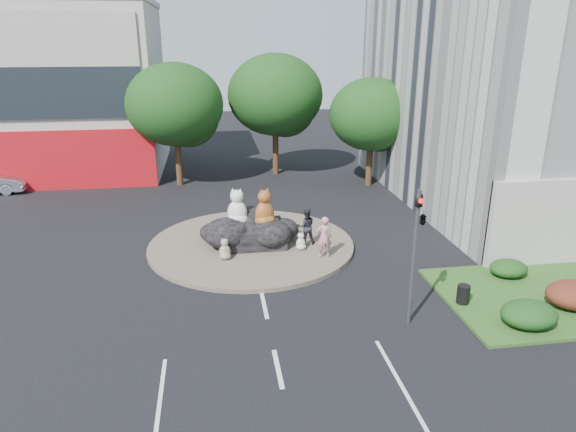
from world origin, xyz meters
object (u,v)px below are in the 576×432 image
object	(u,v)px
cat_tabby	(264,207)
kitten_calico	(225,248)
kitten_white	(301,241)
pedestrian_pink	(324,237)
pedestrian_dark	(306,226)
cat_white	(237,207)
litter_bin	(463,294)

from	to	relation	value
cat_tabby	kitten_calico	bearing A→B (deg)	-173.83
cat_tabby	kitten_white	world-z (taller)	cat_tabby
cat_tabby	pedestrian_pink	xyz separation A→B (m)	(2.48, -2.09, -0.86)
kitten_white	pedestrian_dark	distance (m)	0.88
cat_white	kitten_white	size ratio (longest dim) A/B	2.16
kitten_white	pedestrian_pink	bearing A→B (deg)	-55.36
pedestrian_pink	cat_white	bearing A→B (deg)	-35.41
cat_tabby	pedestrian_dark	bearing A→B (deg)	-43.69
cat_tabby	pedestrian_dark	world-z (taller)	cat_tabby
cat_white	pedestrian_pink	bearing A→B (deg)	-18.85
kitten_calico	pedestrian_pink	bearing A→B (deg)	0.86
pedestrian_dark	litter_bin	world-z (taller)	pedestrian_dark
pedestrian_pink	litter_bin	distance (m)	6.59
pedestrian_pink	litter_bin	bearing A→B (deg)	128.96
cat_tabby	litter_bin	distance (m)	9.89
cat_white	kitten_white	world-z (taller)	cat_white
cat_tabby	pedestrian_dark	distance (m)	2.22
cat_tabby	kitten_calico	size ratio (longest dim) A/B	1.86
cat_white	pedestrian_dark	xyz separation A→B (m)	(3.26, -0.72, -0.93)
kitten_white	pedestrian_pink	world-z (taller)	pedestrian_pink
cat_white	cat_tabby	bearing A→B (deg)	-0.55
kitten_calico	pedestrian_pink	xyz separation A→B (m)	(4.48, -0.48, 0.47)
kitten_calico	litter_bin	bearing A→B (deg)	-24.29
cat_tabby	pedestrian_pink	size ratio (longest dim) A/B	0.96
cat_tabby	pedestrian_dark	size ratio (longest dim) A/B	1.05
pedestrian_pink	kitten_white	bearing A→B (deg)	-52.94
cat_tabby	kitten_calico	xyz separation A→B (m)	(-2.00, -1.61, -1.33)
cat_white	litter_bin	world-z (taller)	cat_white
pedestrian_pink	pedestrian_dark	xyz separation A→B (m)	(-0.51, 1.70, -0.08)
cat_white	pedestrian_pink	size ratio (longest dim) A/B	0.95
pedestrian_pink	pedestrian_dark	bearing A→B (deg)	-76.08
pedestrian_pink	litter_bin	xyz separation A→B (m)	(4.36, -4.89, -0.69)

